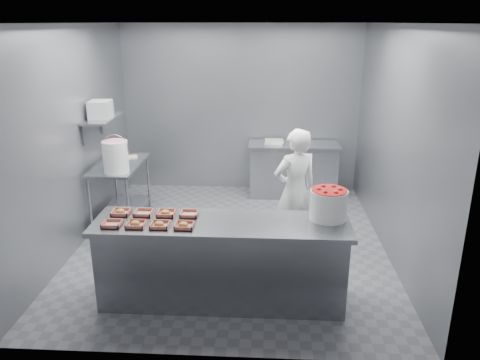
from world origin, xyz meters
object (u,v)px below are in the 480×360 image
object	(u,v)px
back_counter	(293,169)
strawberry_tub	(329,203)
service_counter	(222,261)
tray_3	(184,225)
tray_2	(160,225)
tray_5	(144,213)
worker	(295,191)
prep_table	(121,184)
appliance	(100,109)
glaze_bucket	(116,156)
tray_4	(121,212)
tray_7	(189,214)
tray_6	(166,213)
tray_0	(112,224)
tray_1	(136,224)

from	to	relation	value
back_counter	strawberry_tub	world-z (taller)	strawberry_tub
service_counter	tray_3	xyz separation A→B (m)	(-0.35, -0.15, 0.47)
tray_2	tray_5	xyz separation A→B (m)	(-0.24, 0.30, -0.00)
tray_2	worker	size ratio (longest dim) A/B	0.12
prep_table	appliance	size ratio (longest dim) A/B	3.78
tray_2	glaze_bucket	bearing A→B (deg)	119.30
tray_4	appliance	bearing A→B (deg)	113.12
back_counter	tray_7	xyz separation A→B (m)	(-1.25, -3.10, 0.47)
tray_5	appliance	size ratio (longest dim) A/B	0.59
tray_6	worker	bearing A→B (deg)	37.93
service_counter	tray_0	bearing A→B (deg)	-172.15
tray_3	tray_6	xyz separation A→B (m)	(-0.24, 0.30, 0.00)
tray_5	glaze_bucket	size ratio (longest dim) A/B	0.36
service_counter	glaze_bucket	bearing A→B (deg)	134.77
tray_0	tray_6	distance (m)	0.56
service_counter	tray_5	distance (m)	0.96
tray_3	worker	world-z (taller)	worker
service_counter	tray_7	bearing A→B (deg)	157.18
tray_6	strawberry_tub	size ratio (longest dim) A/B	0.49
back_counter	tray_6	size ratio (longest dim) A/B	8.01
tray_0	tray_1	size ratio (longest dim) A/B	1.00
appliance	tray_7	bearing A→B (deg)	-53.93
service_counter	tray_4	distance (m)	1.18
tray_3	tray_4	world-z (taller)	same
worker	prep_table	bearing A→B (deg)	-40.44
glaze_bucket	appliance	xyz separation A→B (m)	(-0.26, 0.32, 0.56)
prep_table	tray_7	xyz separation A→B (m)	(1.30, -1.80, 0.33)
tray_3	tray_7	distance (m)	0.30
tray_4	tray_7	bearing A→B (deg)	0.00
tray_5	worker	xyz separation A→B (m)	(1.64, 1.09, -0.12)
tray_2	back_counter	bearing A→B (deg)	66.26
prep_table	worker	xyz separation A→B (m)	(2.46, -0.71, 0.21)
tray_0	glaze_bucket	xyz separation A→B (m)	(-0.49, 1.72, 0.20)
back_counter	tray_6	bearing A→B (deg)	-115.72
back_counter	tray_1	size ratio (longest dim) A/B	8.01
tray_0	appliance	xyz separation A→B (m)	(-0.75, 2.04, 0.76)
tray_5	glaze_bucket	distance (m)	1.61
strawberry_tub	glaze_bucket	bearing A→B (deg)	151.68
tray_4	appliance	xyz separation A→B (m)	(-0.75, 1.75, 0.76)
worker	tray_7	bearing A→B (deg)	18.90
tray_5	strawberry_tub	xyz separation A→B (m)	(1.91, 0.00, 0.15)
tray_4	tray_6	xyz separation A→B (m)	(0.48, 0.00, 0.00)
tray_0	service_counter	bearing A→B (deg)	7.85
back_counter	tray_2	bearing A→B (deg)	-113.74
tray_2	tray_4	world-z (taller)	same
tray_0	appliance	distance (m)	2.31
service_counter	glaze_bucket	xyz separation A→B (m)	(-1.56, 1.57, 0.67)
tray_7	appliance	world-z (taller)	appliance
back_counter	tray_4	size ratio (longest dim) A/B	8.01
back_counter	tray_4	world-z (taller)	tray_4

